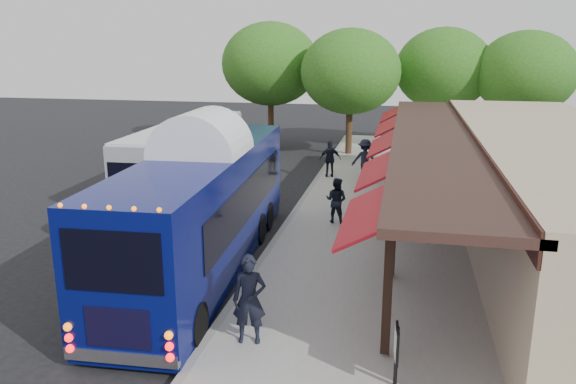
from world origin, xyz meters
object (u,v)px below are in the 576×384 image
Objects in this scene: ped_a at (249,299)px; ped_c at (330,159)px; ped_b at (336,200)px; city_bus at (187,153)px; coach_bus at (204,203)px; sign_board at (397,346)px; ped_d at (365,159)px.

ped_c is at bearing 82.31° from ped_a.
ped_a is 1.20× the size of ped_b.
coach_bus is at bearing -67.31° from city_bus.
sign_board is (5.45, -5.02, -0.97)m from coach_bus.
coach_bus reaches higher than sign_board.
ped_b is at bearing 82.43° from ped_d.
city_bus reaches higher than ped_b.
coach_bus reaches higher than ped_a.
ped_b is 0.86× the size of ped_d.
coach_bus reaches higher than ped_b.
coach_bus is at bearing 64.56° from ped_c.
coach_bus is at bearing 133.12° from sign_board.
coach_bus is at bearing 68.42° from ped_d.
ped_c is 16.71m from sign_board.
ped_a is 3.19m from sign_board.
ped_c is at bearing 97.49° from sign_board.
ped_d is (1.25, 15.25, -0.03)m from ped_a.
ped_d is 16.34m from sign_board.
coach_bus is 6.09× the size of ped_d.
ped_b is 6.97m from ped_c.
city_bus is at bearing 15.10° from ped_d.
ped_d is at bearing 92.00° from sign_board.
ped_c is at bearing 22.04° from city_bus.
city_bus is at bearing 8.81° from ped_c.
city_bus is at bearing 120.32° from sign_board.
ped_a is at bearing 99.94° from ped_b.
city_bus is 6.62m from ped_c.
coach_bus is 11.84m from ped_d.
ped_b is at bearing -32.33° from city_bus.
ped_c is 1.63m from ped_d.
sign_board is (3.40, -16.36, -0.05)m from ped_c.
sign_board is at bearing 92.79° from ped_d.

